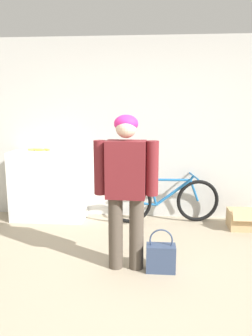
{
  "coord_description": "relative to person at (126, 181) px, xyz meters",
  "views": [
    {
      "loc": [
        0.18,
        -2.38,
        1.64
      ],
      "look_at": [
        -0.07,
        0.74,
        1.05
      ],
      "focal_mm": 35.0,
      "sensor_mm": 36.0,
      "label": 1
    }
  ],
  "objects": [
    {
      "name": "ground_plane",
      "position": [
        0.07,
        -0.74,
        -0.92
      ],
      "size": [
        14.0,
        14.0,
        0.0
      ],
      "primitive_type": "plane",
      "color": "tan"
    },
    {
      "name": "wall_back",
      "position": [
        0.07,
        1.67,
        0.38
      ],
      "size": [
        8.0,
        0.07,
        2.6
      ],
      "color": "silver",
      "rests_on": "ground_plane"
    },
    {
      "name": "side_shelf",
      "position": [
        -1.24,
        1.39,
        -0.41
      ],
      "size": [
        1.05,
        0.45,
        1.0
      ],
      "color": "white",
      "rests_on": "ground_plane"
    },
    {
      "name": "person",
      "position": [
        0.0,
        0.0,
        0.0
      ],
      "size": [
        0.63,
        0.25,
        1.56
      ],
      "rotation": [
        0.0,
        0.0,
        -0.05
      ],
      "color": "#4C4238",
      "rests_on": "ground_plane"
    },
    {
      "name": "bicycle",
      "position": [
        0.44,
        1.38,
        -0.59
      ],
      "size": [
        1.57,
        0.46,
        0.68
      ],
      "rotation": [
        0.0,
        0.0,
        0.15
      ],
      "color": "black",
      "rests_on": "ground_plane"
    },
    {
      "name": "banana",
      "position": [
        -1.38,
        1.45,
        0.1
      ],
      "size": [
        0.35,
        0.09,
        0.04
      ],
      "color": "#EAD64C",
      "rests_on": "side_shelf"
    },
    {
      "name": "handbag",
      "position": [
        0.35,
        -0.05,
        -0.76
      ],
      "size": [
        0.29,
        0.15,
        0.45
      ],
      "color": "#334260",
      "rests_on": "ground_plane"
    },
    {
      "name": "cardboard_box",
      "position": [
        1.53,
        1.21,
        -0.79
      ],
      "size": [
        0.44,
        0.38,
        0.32
      ],
      "color": "tan",
      "rests_on": "ground_plane"
    }
  ]
}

